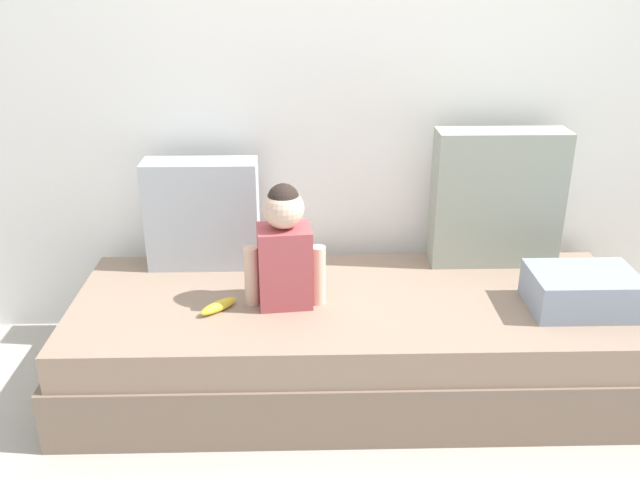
% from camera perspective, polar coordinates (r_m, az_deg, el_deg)
% --- Properties ---
extents(ground_plane, '(12.00, 12.00, 0.00)m').
position_cam_1_polar(ground_plane, '(2.92, 2.73, -11.73)').
color(ground_plane, '#B2ADA3').
extents(back_wall, '(5.49, 0.10, 2.50)m').
position_cam_1_polar(back_wall, '(2.99, 2.42, 15.04)').
color(back_wall, white).
rests_on(back_wall, ground).
extents(couch, '(2.29, 0.86, 0.40)m').
position_cam_1_polar(couch, '(2.81, 2.80, -8.46)').
color(couch, '#826C5B').
rests_on(couch, ground).
extents(throw_pillow_left, '(0.48, 0.16, 0.47)m').
position_cam_1_polar(throw_pillow_left, '(2.94, -9.83, 2.14)').
color(throw_pillow_left, '#B2BCC6').
rests_on(throw_pillow_left, couch).
extents(throw_pillow_right, '(0.55, 0.16, 0.59)m').
position_cam_1_polar(throw_pillow_right, '(3.00, 14.62, 3.40)').
color(throw_pillow_right, '#99A393').
rests_on(throw_pillow_right, couch).
extents(toddler, '(0.31, 0.18, 0.49)m').
position_cam_1_polar(toddler, '(2.57, -3.01, -0.68)').
color(toddler, '#B24C51').
rests_on(toddler, couch).
extents(banana, '(0.15, 0.15, 0.04)m').
position_cam_1_polar(banana, '(2.63, -8.52, -5.52)').
color(banana, yellow).
rests_on(banana, couch).
extents(folded_blanket, '(0.40, 0.28, 0.15)m').
position_cam_1_polar(folded_blanket, '(2.79, 21.16, -3.98)').
color(folded_blanket, '#8E9EB2').
rests_on(folded_blanket, couch).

